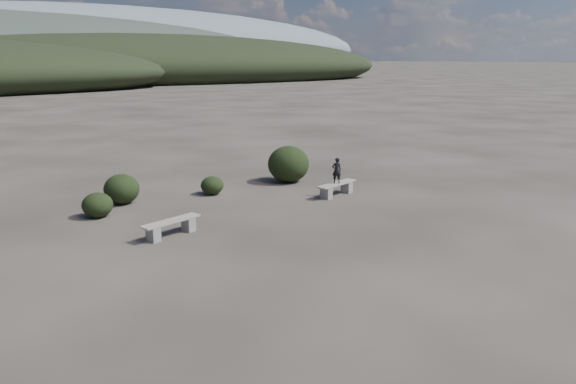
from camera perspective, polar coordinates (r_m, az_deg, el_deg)
ground at (r=14.45m, az=5.29°, el=-7.33°), size 1200.00×1200.00×0.00m
bench_left at (r=16.86m, az=-11.78°, el=-3.44°), size 1.98×0.95×0.49m
bench_right at (r=21.38m, az=4.98°, el=0.41°), size 2.02×0.94×0.50m
seated_person at (r=21.21m, az=4.96°, el=2.19°), size 0.42×0.35×0.98m
shrub_a at (r=19.46m, az=-18.79°, el=-1.26°), size 1.00×1.00×0.82m
shrub_b at (r=20.97m, az=-16.55°, el=0.30°), size 1.26×1.26×1.08m
shrub_c at (r=21.70m, az=-7.71°, el=0.67°), size 0.88×0.88×0.71m
shrub_d at (r=23.62m, az=0.05°, el=2.86°), size 1.75×1.75×1.53m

